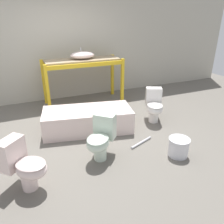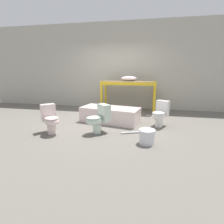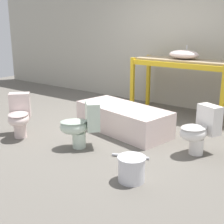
{
  "view_description": "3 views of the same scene",
  "coord_description": "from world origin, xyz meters",
  "px_view_note": "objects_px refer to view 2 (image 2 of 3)",
  "views": [
    {
      "loc": [
        -0.82,
        -3.7,
        2.03
      ],
      "look_at": [
        0.36,
        -0.91,
        0.69
      ],
      "focal_mm": 35.0,
      "sensor_mm": 36.0,
      "label": 1
    },
    {
      "loc": [
        1.23,
        -4.83,
        1.45
      ],
      "look_at": [
        0.44,
        -0.91,
        0.5
      ],
      "focal_mm": 28.0,
      "sensor_mm": 36.0,
      "label": 2
    },
    {
      "loc": [
        3.01,
        -4.18,
        1.76
      ],
      "look_at": [
        0.56,
        -0.86,
        0.57
      ],
      "focal_mm": 50.0,
      "sensor_mm": 36.0,
      "label": 3
    }
  ],
  "objects_px": {
    "toilet_extra": "(160,114)",
    "bathtub_main": "(110,114)",
    "toilet_near": "(98,119)",
    "toilet_far": "(50,119)",
    "sink_basin": "(129,78)",
    "bucket_white": "(147,136)"
  },
  "relations": [
    {
      "from": "bathtub_main",
      "to": "toilet_near",
      "type": "relative_size",
      "value": 2.6
    },
    {
      "from": "toilet_far",
      "to": "bucket_white",
      "type": "height_order",
      "value": "toilet_far"
    },
    {
      "from": "toilet_far",
      "to": "toilet_near",
      "type": "bearing_deg",
      "value": -32.92
    },
    {
      "from": "toilet_near",
      "to": "toilet_far",
      "type": "distance_m",
      "value": 1.12
    },
    {
      "from": "bathtub_main",
      "to": "toilet_extra",
      "type": "height_order",
      "value": "toilet_extra"
    },
    {
      "from": "bathtub_main",
      "to": "bucket_white",
      "type": "relative_size",
      "value": 5.34
    },
    {
      "from": "sink_basin",
      "to": "toilet_near",
      "type": "distance_m",
      "value": 2.6
    },
    {
      "from": "toilet_extra",
      "to": "toilet_far",
      "type": "bearing_deg",
      "value": -132.98
    },
    {
      "from": "sink_basin",
      "to": "bathtub_main",
      "type": "bearing_deg",
      "value": -103.85
    },
    {
      "from": "toilet_near",
      "to": "bucket_white",
      "type": "distance_m",
      "value": 1.23
    },
    {
      "from": "toilet_near",
      "to": "bucket_white",
      "type": "xyz_separation_m",
      "value": [
        1.14,
        -0.42,
        -0.19
      ]
    },
    {
      "from": "toilet_near",
      "to": "toilet_far",
      "type": "relative_size",
      "value": 1.0
    },
    {
      "from": "sink_basin",
      "to": "toilet_extra",
      "type": "relative_size",
      "value": 0.86
    },
    {
      "from": "sink_basin",
      "to": "bathtub_main",
      "type": "height_order",
      "value": "sink_basin"
    },
    {
      "from": "toilet_near",
      "to": "toilet_extra",
      "type": "bearing_deg",
      "value": 71.9
    },
    {
      "from": "toilet_extra",
      "to": "toilet_near",
      "type": "bearing_deg",
      "value": -126.43
    },
    {
      "from": "toilet_near",
      "to": "bathtub_main",
      "type": "bearing_deg",
      "value": 128.17
    },
    {
      "from": "toilet_extra",
      "to": "bathtub_main",
      "type": "bearing_deg",
      "value": -161.29
    },
    {
      "from": "sink_basin",
      "to": "toilet_near",
      "type": "xyz_separation_m",
      "value": [
        -0.45,
        -2.42,
        -0.83
      ]
    },
    {
      "from": "toilet_far",
      "to": "toilet_extra",
      "type": "relative_size",
      "value": 1.0
    },
    {
      "from": "toilet_near",
      "to": "toilet_extra",
      "type": "height_order",
      "value": "same"
    },
    {
      "from": "sink_basin",
      "to": "toilet_far",
      "type": "xyz_separation_m",
      "value": [
        -1.54,
        -2.66,
        -0.83
      ]
    }
  ]
}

